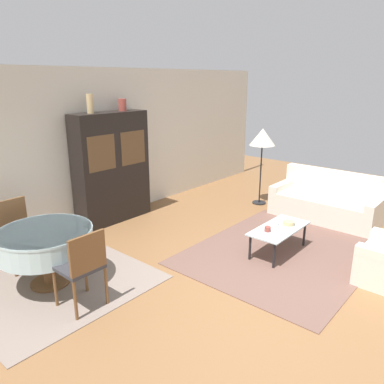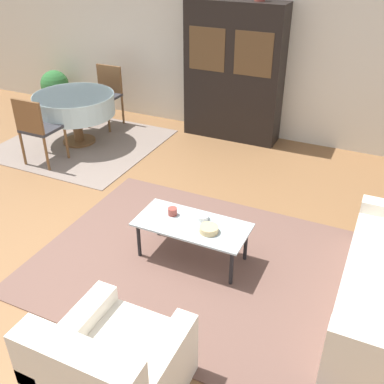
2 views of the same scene
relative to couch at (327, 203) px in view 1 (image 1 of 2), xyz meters
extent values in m
plane|color=brown|center=(-2.94, -0.44, -0.30)|extent=(14.00, 14.00, 0.00)
cube|color=beige|center=(-2.94, 3.19, 1.05)|extent=(10.00, 0.06, 2.70)
cube|color=brown|center=(-1.85, -0.09, -0.29)|extent=(2.97, 2.35, 0.01)
cube|color=gray|center=(-4.54, 1.70, -0.29)|extent=(2.17, 2.08, 0.01)
cube|color=silver|center=(-0.06, 0.00, -0.08)|extent=(0.91, 1.89, 0.43)
cube|color=silver|center=(0.29, 0.00, 0.34)|extent=(0.20, 1.89, 0.42)
cube|color=silver|center=(-0.06, -0.87, 0.19)|extent=(0.91, 0.16, 0.12)
cube|color=silver|center=(-0.06, 0.87, 0.19)|extent=(0.91, 0.16, 0.12)
cylinder|color=black|center=(-2.38, -0.22, -0.10)|extent=(0.04, 0.04, 0.37)
cylinder|color=black|center=(-1.43, -0.22, -0.10)|extent=(0.04, 0.04, 0.37)
cylinder|color=black|center=(-2.38, 0.16, -0.10)|extent=(0.04, 0.04, 0.37)
cylinder|color=black|center=(-1.43, 0.16, -0.10)|extent=(0.04, 0.04, 0.37)
cube|color=silver|center=(-1.91, -0.03, 0.09)|extent=(1.07, 0.51, 0.02)
cube|color=black|center=(-2.63, 2.93, 0.68)|extent=(1.42, 0.41, 1.96)
cube|color=brown|center=(-2.97, 2.73, 1.03)|extent=(0.54, 0.01, 0.59)
cube|color=brown|center=(-2.29, 2.73, 1.03)|extent=(0.54, 0.01, 0.59)
cylinder|color=brown|center=(-4.61, 1.73, -0.27)|extent=(0.48, 0.48, 0.03)
cylinder|color=brown|center=(-4.61, 1.73, -0.07)|extent=(0.14, 0.14, 0.43)
cylinder|color=silver|center=(-4.61, 1.73, 0.29)|extent=(1.14, 1.14, 0.30)
cylinder|color=silver|center=(-4.61, 1.73, 0.43)|extent=(1.15, 1.15, 0.03)
cylinder|color=brown|center=(-4.81, 1.22, -0.06)|extent=(0.04, 0.04, 0.46)
cylinder|color=brown|center=(-4.40, 1.22, -0.06)|extent=(0.04, 0.04, 0.46)
cylinder|color=brown|center=(-4.81, 0.82, -0.06)|extent=(0.04, 0.04, 0.46)
cylinder|color=brown|center=(-4.40, 0.82, -0.06)|extent=(0.04, 0.04, 0.46)
cube|color=#333338|center=(-4.61, 1.02, 0.19)|extent=(0.44, 0.44, 0.04)
cube|color=brown|center=(-4.61, 0.82, 0.43)|extent=(0.44, 0.04, 0.42)
cylinder|color=brown|center=(-4.40, 2.24, -0.06)|extent=(0.04, 0.04, 0.46)
cylinder|color=brown|center=(-4.81, 2.24, -0.06)|extent=(0.04, 0.04, 0.46)
cylinder|color=brown|center=(-4.40, 2.64, -0.06)|extent=(0.04, 0.04, 0.46)
cylinder|color=brown|center=(-4.81, 2.64, -0.06)|extent=(0.04, 0.04, 0.46)
cube|color=#333338|center=(-4.61, 2.44, 0.19)|extent=(0.44, 0.44, 0.04)
cube|color=brown|center=(-4.61, 2.64, 0.43)|extent=(0.44, 0.04, 0.42)
cylinder|color=black|center=(-0.06, 1.39, -0.29)|extent=(0.28, 0.28, 0.02)
cylinder|color=black|center=(-0.06, 1.39, 0.34)|extent=(0.03, 0.03, 1.23)
cone|color=silver|center=(-0.06, 1.39, 1.10)|extent=(0.51, 0.51, 0.34)
cylinder|color=#9E4238|center=(-2.14, 0.03, 0.14)|extent=(0.09, 0.09, 0.07)
cylinder|color=tan|center=(-1.72, -0.08, 0.13)|extent=(0.18, 0.18, 0.06)
cylinder|color=white|center=(-1.85, 0.08, 0.13)|extent=(0.12, 0.12, 0.05)
cylinder|color=tan|center=(-2.99, 2.93, 1.82)|extent=(0.11, 0.11, 0.31)
cylinder|color=#9E4238|center=(-2.32, 2.93, 1.77)|extent=(0.14, 0.14, 0.21)
camera|label=1|loc=(-6.63, -2.39, 2.22)|focal=35.00mm
camera|label=2|loc=(-0.44, -3.16, 2.50)|focal=42.00mm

